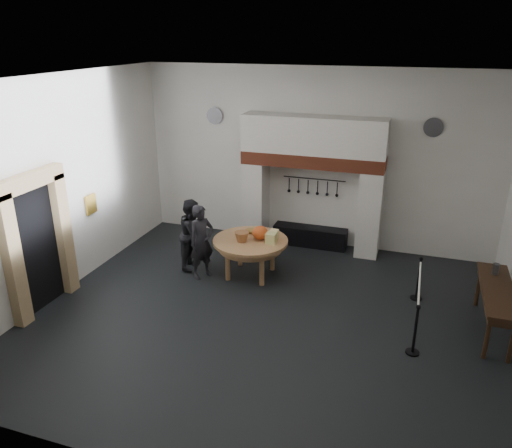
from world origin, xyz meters
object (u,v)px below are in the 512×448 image
(work_table, at_px, (250,241))
(side_table, at_px, (498,290))
(visitor_far, at_px, (193,234))
(iron_range, at_px, (310,236))
(barrier_post_far, at_px, (418,280))
(barrier_post_near, at_px, (415,331))
(visitor_near, at_px, (202,242))

(work_table, distance_m, side_table, 5.08)
(visitor_far, bearing_deg, side_table, -100.19)
(visitor_far, bearing_deg, work_table, -92.94)
(iron_range, xyz_separation_m, work_table, (-0.92, -2.10, 0.59))
(barrier_post_far, bearing_deg, barrier_post_near, -90.00)
(side_table, bearing_deg, visitor_near, 176.50)
(barrier_post_near, bearing_deg, side_table, 40.92)
(visitor_near, bearing_deg, work_table, -36.66)
(visitor_far, relative_size, barrier_post_far, 1.86)
(side_table, relative_size, barrier_post_far, 2.44)
(barrier_post_far, bearing_deg, side_table, -31.26)
(iron_range, bearing_deg, work_table, -113.69)
(side_table, bearing_deg, barrier_post_near, -139.08)
(visitor_far, xyz_separation_m, barrier_post_far, (5.08, 0.05, -0.39))
(iron_range, distance_m, work_table, 2.37)
(visitor_near, relative_size, side_table, 0.78)
(visitor_far, bearing_deg, visitor_near, -138.37)
(visitor_near, xyz_separation_m, side_table, (6.04, -0.37, 0.02))
(iron_range, distance_m, side_table, 5.05)
(visitor_far, bearing_deg, iron_range, -51.27)
(iron_range, xyz_separation_m, visitor_far, (-2.34, -2.11, 0.59))
(visitor_near, bearing_deg, visitor_far, 76.33)
(visitor_far, distance_m, barrier_post_near, 5.45)
(visitor_far, relative_size, barrier_post_near, 1.86)
(iron_range, bearing_deg, barrier_post_near, -55.95)
(iron_range, relative_size, side_table, 0.86)
(work_table, bearing_deg, iron_range, 66.31)
(visitor_near, xyz_separation_m, barrier_post_far, (4.68, 0.45, -0.40))
(iron_range, height_order, barrier_post_near, barrier_post_near)
(side_table, height_order, barrier_post_far, same)
(work_table, height_order, barrier_post_near, barrier_post_near)
(visitor_near, distance_m, barrier_post_near, 4.95)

